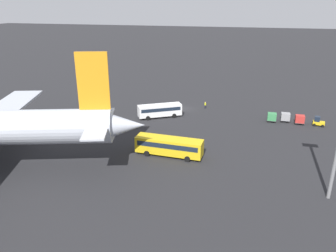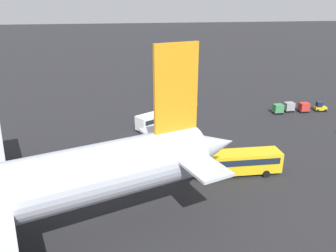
# 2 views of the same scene
# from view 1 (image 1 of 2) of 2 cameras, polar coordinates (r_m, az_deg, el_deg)

# --- Properties ---
(ground_plane) EXTENTS (600.00, 600.00, 0.00)m
(ground_plane) POSITION_cam_1_polar(r_m,az_deg,el_deg) (84.08, 2.92, 3.05)
(ground_plane) COLOR #232326
(shuttle_bus_near) EXTENTS (10.17, 7.53, 3.03)m
(shuttle_bus_near) POSITION_cam_1_polar(r_m,az_deg,el_deg) (77.15, -1.45, 2.85)
(shuttle_bus_near) COLOR white
(shuttle_bus_near) RESTS_ON ground
(shuttle_bus_far) EXTENTS (12.02, 3.64, 3.25)m
(shuttle_bus_far) POSITION_cam_1_polar(r_m,az_deg,el_deg) (57.71, 0.19, -3.38)
(shuttle_bus_far) COLOR gold
(shuttle_bus_far) RESTS_ON ground
(baggage_tug) EXTENTS (2.59, 1.98, 2.10)m
(baggage_tug) POSITION_cam_1_polar(r_m,az_deg,el_deg) (79.22, 24.70, 0.70)
(baggage_tug) COLOR gold
(baggage_tug) RESTS_ON ground
(worker_person) EXTENTS (0.38, 0.38, 1.74)m
(worker_person) POSITION_cam_1_polar(r_m,az_deg,el_deg) (84.40, 6.50, 3.63)
(worker_person) COLOR #1E1E2D
(worker_person) RESTS_ON ground
(cargo_cart_red) EXTENTS (2.01, 1.70, 2.06)m
(cargo_cart_red) POSITION_cam_1_polar(r_m,az_deg,el_deg) (78.47, 21.97, 1.12)
(cargo_cart_red) COLOR #38383D
(cargo_cart_red) RESTS_ON ground
(cargo_cart_grey) EXTENTS (2.01, 1.70, 2.06)m
(cargo_cart_grey) POSITION_cam_1_polar(r_m,az_deg,el_deg) (78.89, 19.77, 1.52)
(cargo_cart_grey) COLOR #38383D
(cargo_cart_grey) RESTS_ON ground
(cargo_cart_green) EXTENTS (2.01, 1.70, 2.06)m
(cargo_cart_green) POSITION_cam_1_polar(r_m,az_deg,el_deg) (77.87, 17.64, 1.53)
(cargo_cart_green) COLOR #38383D
(cargo_cart_green) RESTS_ON ground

